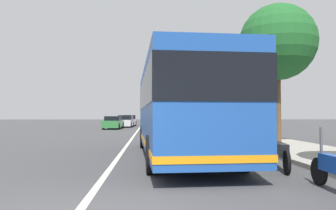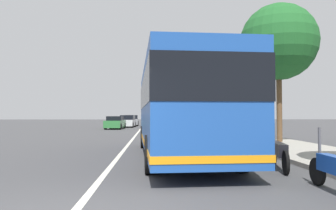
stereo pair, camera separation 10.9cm
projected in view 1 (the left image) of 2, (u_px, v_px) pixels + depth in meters
sidewalk_curb at (282, 146)px, 14.93m from camera, size 110.00×3.60×0.14m
lane_divider_line at (125, 148)px, 14.49m from camera, size 110.00×0.16×0.01m
coach_bus at (179, 106)px, 11.60m from camera, size 10.40×3.13×3.18m
motorcycle_mid_row at (280, 152)px, 8.94m from camera, size 2.29×0.54×1.26m
car_ahead_same_lane at (174, 125)px, 23.85m from camera, size 4.63×2.15×1.58m
car_side_street at (113, 123)px, 34.78m from camera, size 4.44×1.99×1.39m
car_oncoming at (129, 121)px, 45.47m from camera, size 4.22×1.93×1.52m
car_far_distant at (126, 121)px, 40.16m from camera, size 4.50×2.02×1.50m
roadside_tree_mid_block at (278, 43)px, 16.76m from camera, size 3.98×3.98×7.31m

